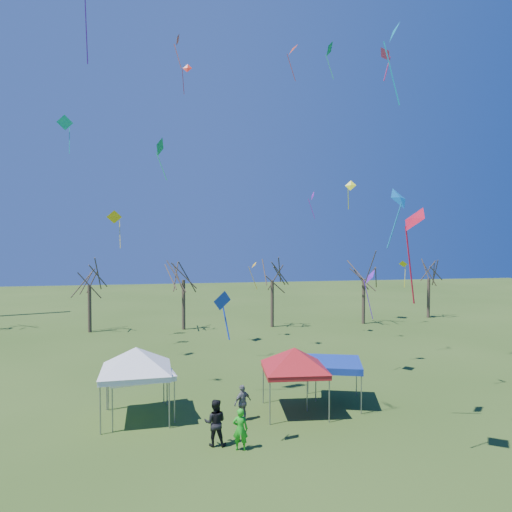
{
  "coord_description": "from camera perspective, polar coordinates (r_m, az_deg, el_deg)",
  "views": [
    {
      "loc": [
        -3.56,
        -18.44,
        8.34
      ],
      "look_at": [
        0.48,
        3.0,
        7.58
      ],
      "focal_mm": 32.0,
      "sensor_mm": 36.0,
      "label": 1
    }
  ],
  "objects": [
    {
      "name": "kite_25",
      "position": [
        25.23,
        15.9,
        23.08
      ],
      "size": [
        0.57,
        0.81,
        1.72
      ],
      "rotation": [
        0.0,
        0.0,
        1.61
      ],
      "color": "#D22E6A",
      "rests_on": "ground"
    },
    {
      "name": "kite_12",
      "position": [
        47.34,
        17.94,
        -1.02
      ],
      "size": [
        1.05,
        1.03,
        2.7
      ],
      "rotation": [
        0.0,
        0.0,
        2.39
      ],
      "color": "yellow",
      "rests_on": "ground"
    },
    {
      "name": "kite_0",
      "position": [
        19.76,
        16.84,
        25.01
      ],
      "size": [
        0.75,
        1.01,
        3.09
      ],
      "rotation": [
        0.0,
        0.0,
        4.47
      ],
      "color": "#0C92BA",
      "rests_on": "ground"
    },
    {
      "name": "tree_2",
      "position": [
        42.89,
        -9.07,
        -0.76
      ],
      "size": [
        3.71,
        3.71,
        8.18
      ],
      "color": "#3D2D21",
      "rests_on": "ground"
    },
    {
      "name": "tree_1",
      "position": [
        43.76,
        -20.14,
        -1.46
      ],
      "size": [
        3.42,
        3.42,
        7.54
      ],
      "color": "#3D2D21",
      "rests_on": "ground"
    },
    {
      "name": "kite_26",
      "position": [
        41.57,
        -8.62,
        22.12
      ],
      "size": [
        0.88,
        0.74,
        2.46
      ],
      "rotation": [
        0.0,
        0.0,
        6.05
      ],
      "color": "red",
      "rests_on": "ground"
    },
    {
      "name": "kite_3",
      "position": [
        46.45,
        4.65,
        24.36
      ],
      "size": [
        1.16,
        1.53,
        3.36
      ],
      "rotation": [
        0.0,
        0.0,
        4.83
      ],
      "color": "#ED3D0C",
      "rests_on": "ground"
    },
    {
      "name": "kite_19",
      "position": [
        39.45,
        7.04,
        7.41
      ],
      "size": [
        0.63,
        0.91,
        2.39
      ],
      "rotation": [
        0.0,
        0.0,
        4.6
      ],
      "color": "purple",
      "rests_on": "ground"
    },
    {
      "name": "tent_red",
      "position": [
        22.52,
        4.84,
        -11.87
      ],
      "size": [
        4.12,
        4.12,
        3.65
      ],
      "rotation": [
        0.0,
        0.0,
        -0.09
      ],
      "color": "gray",
      "rests_on": "ground"
    },
    {
      "name": "kite_24",
      "position": [
        34.75,
        -9.81,
        25.04
      ],
      "size": [
        0.52,
        0.9,
        2.31
      ],
      "rotation": [
        0.0,
        0.0,
        4.61
      ],
      "color": "#E3480B",
      "rests_on": "ground"
    },
    {
      "name": "tree_5",
      "position": [
        52.27,
        20.81,
        -0.99
      ],
      "size": [
        3.39,
        3.39,
        7.46
      ],
      "color": "#3D2D21",
      "rests_on": "ground"
    },
    {
      "name": "kite_27",
      "position": [
        20.82,
        17.44,
        6.86
      ],
      "size": [
        1.28,
        1.11,
        2.68
      ],
      "rotation": [
        0.0,
        0.0,
        0.49
      ],
      "color": "blue",
      "rests_on": "ground"
    },
    {
      "name": "tent_white_mid",
      "position": [
        22.63,
        -14.33,
        -11.92
      ],
      "size": [
        4.03,
        4.03,
        3.62
      ],
      "rotation": [
        0.0,
        0.0,
        0.19
      ],
      "color": "gray",
      "rests_on": "ground"
    },
    {
      "name": "person_dark",
      "position": [
        19.74,
        -5.13,
        -20.01
      ],
      "size": [
        1.04,
        0.88,
        1.88
      ],
      "primitive_type": "imported",
      "rotation": [
        0.0,
        0.0,
        2.94
      ],
      "color": "black",
      "rests_on": "ground"
    },
    {
      "name": "kite_13",
      "position": [
        36.42,
        -17.29,
        4.66
      ],
      "size": [
        1.24,
        0.89,
        2.93
      ],
      "rotation": [
        0.0,
        0.0,
        3.29
      ],
      "color": "yellow",
      "rests_on": "ground"
    },
    {
      "name": "ground",
      "position": [
        20.55,
        0.25,
        -21.94
      ],
      "size": [
        140.0,
        140.0,
        0.0
      ],
      "primitive_type": "plane",
      "color": "#324D18",
      "rests_on": "ground"
    },
    {
      "name": "kite_11",
      "position": [
        35.83,
        -11.98,
        13.21
      ],
      "size": [
        1.02,
        1.51,
        3.18
      ],
      "rotation": [
        0.0,
        0.0,
        4.36
      ],
      "color": "green",
      "rests_on": "ground"
    },
    {
      "name": "kite_18",
      "position": [
        29.9,
        11.72,
        8.54
      ],
      "size": [
        0.77,
        0.63,
        1.86
      ],
      "rotation": [
        0.0,
        0.0,
        5.74
      ],
      "color": "#DDF119",
      "rests_on": "ground"
    },
    {
      "name": "person_grey",
      "position": [
        22.15,
        -1.69,
        -17.83
      ],
      "size": [
        1.03,
        0.85,
        1.65
      ],
      "primitive_type": "imported",
      "rotation": [
        0.0,
        0.0,
        3.7
      ],
      "color": "slate",
      "rests_on": "ground"
    },
    {
      "name": "kite_5",
      "position": [
        17.33,
        19.12,
        4.24
      ],
      "size": [
        0.91,
        1.2,
        3.56
      ],
      "rotation": [
        0.0,
        0.0,
        4.84
      ],
      "color": "red",
      "rests_on": "ground"
    },
    {
      "name": "kite_22",
      "position": [
        38.7,
        -0.29,
        -1.27
      ],
      "size": [
        0.79,
        0.78,
        2.46
      ],
      "rotation": [
        0.0,
        0.0,
        4.76
      ],
      "color": "gold",
      "rests_on": "ground"
    },
    {
      "name": "kite_17",
      "position": [
        28.89,
        14.03,
        -2.58
      ],
      "size": [
        0.76,
        1.12,
        3.17
      ],
      "rotation": [
        0.0,
        0.0,
        4.57
      ],
      "color": "#631CC6",
      "rests_on": "ground"
    },
    {
      "name": "tree_4",
      "position": [
        46.53,
        13.33,
        -0.86
      ],
      "size": [
        3.58,
        3.58,
        7.89
      ],
      "color": "#3D2D21",
      "rests_on": "ground"
    },
    {
      "name": "kite_1",
      "position": [
        17.84,
        -4.28,
        -5.66
      ],
      "size": [
        0.92,
        0.77,
        1.96
      ],
      "rotation": [
        0.0,
        0.0,
        3.71
      ],
      "color": "blue",
      "rests_on": "ground"
    },
    {
      "name": "person_green",
      "position": [
        19.36,
        -1.97,
        -20.81
      ],
      "size": [
        0.68,
        0.52,
        1.67
      ],
      "primitive_type": "imported",
      "rotation": [
        0.0,
        0.0,
        2.92
      ],
      "color": "green",
      "rests_on": "ground"
    },
    {
      "name": "tree_3",
      "position": [
        43.62,
        2.05,
        -0.97
      ],
      "size": [
        3.59,
        3.59,
        7.91
      ],
      "color": "#3D2D21",
      "rests_on": "ground"
    },
    {
      "name": "tent_blue",
      "position": [
        24.19,
        9.61,
        -13.22
      ],
      "size": [
        3.48,
        3.48,
        2.17
      ],
      "rotation": [
        0.0,
        0.0,
        -0.32
      ],
      "color": "gray",
      "rests_on": "ground"
    },
    {
      "name": "kite_6",
      "position": [
        47.38,
        9.12,
        24.2
      ],
      "size": [
        1.36,
        1.66,
        3.46
      ],
      "rotation": [
        0.0,
        0.0,
        4.21
      ],
      "color": "green",
      "rests_on": "ground"
    },
    {
      "name": "tent_white_west",
      "position": [
        22.34,
        -14.78,
        -11.54
      ],
      "size": [
        4.4,
        4.4,
        3.88
      ],
      "rotation": [
        0.0,
        0.0,
        0.04
      ],
      "color": "gray",
      "rests_on": "ground"
    },
    {
      "name": "kite_2",
      "position": [
        40.67,
        -22.77,
        15.11
      ],
      "size": [
        1.33,
        0.85,
        3.09
      ],
      "rotation": [
        0.0,
        0.0,
        3.28
      ],
      "color": "#0BAD9C",
      "rests_on": "ground"
    }
  ]
}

